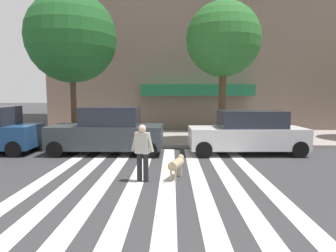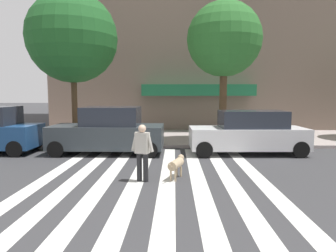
# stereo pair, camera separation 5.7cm
# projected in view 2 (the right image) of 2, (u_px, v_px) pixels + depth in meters

# --- Properties ---
(ground_plane) EXTENTS (160.00, 160.00, 0.00)m
(ground_plane) POSITION_uv_depth(u_px,v_px,m) (122.00, 203.00, 6.91)
(ground_plane) COLOR #353538
(sidewalk_far) EXTENTS (80.00, 6.00, 0.15)m
(sidewalk_far) POSITION_uv_depth(u_px,v_px,m) (153.00, 137.00, 16.95)
(sidewalk_far) COLOR #A2948F
(sidewalk_far) RESTS_ON ground_plane
(crosswalk_stripes) EXTENTS (6.75, 13.60, 0.01)m
(crosswalk_stripes) POSITION_uv_depth(u_px,v_px,m) (146.00, 203.00, 6.90)
(crosswalk_stripes) COLOR silver
(crosswalk_stripes) RESTS_ON ground_plane
(parked_car_behind_first) EXTENTS (4.70, 2.08, 1.97)m
(parked_car_behind_first) POSITION_uv_depth(u_px,v_px,m) (109.00, 132.00, 12.66)
(parked_car_behind_first) COLOR #31383E
(parked_car_behind_first) RESTS_ON ground_plane
(parked_car_third_in_line) EXTENTS (4.80, 1.99, 1.82)m
(parked_car_third_in_line) POSITION_uv_depth(u_px,v_px,m) (248.00, 133.00, 12.54)
(parked_car_third_in_line) COLOR silver
(parked_car_third_in_line) RESTS_ON ground_plane
(street_tree_nearest) EXTENTS (4.30, 4.30, 7.19)m
(street_tree_nearest) POSITION_uv_depth(u_px,v_px,m) (72.00, 38.00, 14.36)
(street_tree_nearest) COLOR #4C3823
(street_tree_nearest) RESTS_ON sidewalk_far
(street_tree_middle) EXTENTS (3.63, 3.63, 6.83)m
(street_tree_middle) POSITION_uv_depth(u_px,v_px,m) (224.00, 40.00, 14.56)
(street_tree_middle) COLOR #4C3823
(street_tree_middle) RESTS_ON sidewalk_far
(pedestrian_dog_walker) EXTENTS (0.69, 0.35, 1.64)m
(pedestrian_dog_walker) POSITION_uv_depth(u_px,v_px,m) (142.00, 150.00, 8.55)
(pedestrian_dog_walker) COLOR black
(pedestrian_dog_walker) RESTS_ON ground_plane
(dog_on_leash) EXTENTS (0.52, 1.11, 0.65)m
(dog_on_leash) POSITION_uv_depth(u_px,v_px,m) (177.00, 164.00, 8.90)
(dog_on_leash) COLOR tan
(dog_on_leash) RESTS_ON ground_plane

